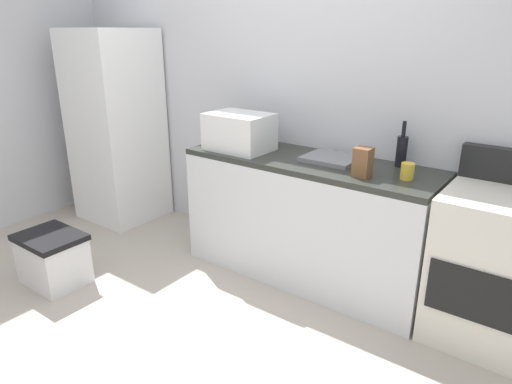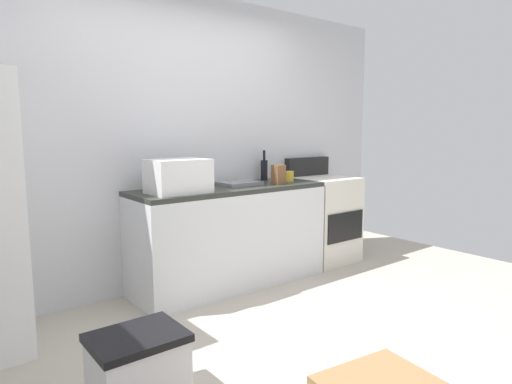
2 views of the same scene
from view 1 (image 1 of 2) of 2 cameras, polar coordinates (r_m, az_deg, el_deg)
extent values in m
plane|color=#B2A899|center=(2.94, -12.02, -17.61)|extent=(6.00, 6.00, 0.00)
cube|color=silver|center=(3.56, 5.58, 12.29)|extent=(5.00, 0.10, 2.60)
cube|color=silver|center=(3.36, 6.37, -3.69)|extent=(1.80, 0.60, 0.86)
cube|color=#2D302B|center=(3.20, 6.67, 3.71)|extent=(1.80, 0.60, 0.04)
cube|color=white|center=(4.52, -16.96, 7.71)|extent=(0.68, 0.66, 1.76)
cube|color=silver|center=(3.00, 27.12, -8.51)|extent=(0.60, 0.60, 0.90)
cube|color=black|center=(2.75, 25.83, -11.68)|extent=(0.52, 0.02, 0.30)
cube|color=white|center=(3.41, -2.07, 7.49)|extent=(0.46, 0.34, 0.27)
cube|color=slate|center=(3.19, 9.41, 4.15)|extent=(0.36, 0.32, 0.03)
cylinder|color=black|center=(3.14, 17.64, 4.81)|extent=(0.07, 0.07, 0.20)
cylinder|color=black|center=(3.10, 17.93, 7.48)|extent=(0.03, 0.03, 0.10)
cylinder|color=gold|center=(2.89, 18.31, 2.47)|extent=(0.08, 0.08, 0.10)
cube|color=brown|center=(2.86, 13.14, 3.64)|extent=(0.10, 0.10, 0.18)
cube|color=silver|center=(3.65, -23.86, -7.88)|extent=(0.44, 0.34, 0.34)
cube|color=black|center=(3.57, -24.29, -5.17)|extent=(0.46, 0.36, 0.04)
camera|label=2|loc=(3.81, -61.33, 4.02)|focal=31.02mm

